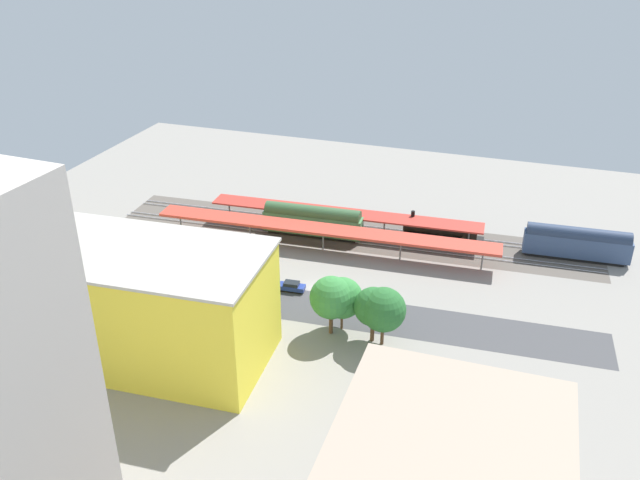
% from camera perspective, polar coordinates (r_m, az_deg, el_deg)
% --- Properties ---
extents(ground_plane, '(145.16, 145.16, 0.00)m').
position_cam_1_polar(ground_plane, '(108.76, -0.33, -4.16)').
color(ground_plane, gray).
rests_on(ground_plane, ground).
extents(rail_bed, '(91.39, 19.29, 0.01)m').
position_cam_1_polar(rail_bed, '(126.56, 2.78, 0.54)').
color(rail_bed, '#5B544C').
rests_on(rail_bed, ground).
extents(street_asphalt, '(91.09, 14.26, 0.01)m').
position_cam_1_polar(street_asphalt, '(104.28, -1.33, -5.65)').
color(street_asphalt, '#424244').
rests_on(street_asphalt, ground).
extents(track_rails, '(90.58, 12.87, 0.12)m').
position_cam_1_polar(track_rails, '(126.48, 2.78, 0.61)').
color(track_rails, '#9E9EA8').
rests_on(track_rails, ground).
extents(platform_canopy_near, '(62.55, 8.11, 4.26)m').
position_cam_1_polar(platform_canopy_near, '(118.99, 0.27, 0.92)').
color(platform_canopy_near, '#C63D2D').
rests_on(platform_canopy_near, ground).
extents(platform_canopy_far, '(51.94, 7.60, 4.11)m').
position_cam_1_polar(platform_canopy_far, '(125.52, 2.06, 2.30)').
color(platform_canopy_far, '#B73328').
rests_on(platform_canopy_far, ground).
extents(locomotive, '(14.91, 3.62, 5.14)m').
position_cam_1_polar(locomotive, '(125.50, 10.54, 0.78)').
color(locomotive, black).
rests_on(locomotive, ground).
extents(passenger_coach, '(18.07, 3.86, 6.03)m').
position_cam_1_polar(passenger_coach, '(124.54, 21.13, -0.20)').
color(passenger_coach, black).
rests_on(passenger_coach, ground).
extents(freight_coach_far, '(19.00, 4.07, 6.01)m').
position_cam_1_polar(freight_coach_far, '(124.46, -0.64, 1.71)').
color(freight_coach_far, black).
rests_on(freight_coach_far, ground).
extents(parked_car_0, '(4.60, 2.19, 1.79)m').
position_cam_1_polar(parked_car_0, '(104.00, 4.67, -5.33)').
color(parked_car_0, black).
rests_on(parked_car_0, ground).
extents(parked_car_1, '(4.59, 2.22, 1.73)m').
position_cam_1_polar(parked_car_1, '(105.98, 1.25, -4.58)').
color(parked_car_1, black).
rests_on(parked_car_1, ground).
extents(parked_car_2, '(4.45, 2.07, 1.56)m').
position_cam_1_polar(parked_car_2, '(107.94, -2.44, -4.02)').
color(parked_car_2, black).
rests_on(parked_car_2, ground).
extents(parked_car_3, '(4.21, 2.01, 1.80)m').
position_cam_1_polar(parked_car_3, '(110.03, -5.60, -3.42)').
color(parked_car_3, black).
rests_on(parked_car_3, ground).
extents(construction_building, '(39.18, 18.80, 15.75)m').
position_cam_1_polar(construction_building, '(93.96, -16.24, -5.18)').
color(construction_building, yellow).
rests_on(construction_building, ground).
extents(construction_roof_slab, '(39.81, 19.44, 0.40)m').
position_cam_1_polar(construction_roof_slab, '(90.09, -16.89, -0.81)').
color(construction_roof_slab, '#B7B2A8').
rests_on(construction_roof_slab, construction_building).
extents(box_truck_0, '(9.51, 3.86, 3.38)m').
position_cam_1_polar(box_truck_0, '(114.92, -18.57, -2.92)').
color(box_truck_0, black).
rests_on(box_truck_0, ground).
extents(box_truck_1, '(10.31, 3.46, 3.61)m').
position_cam_1_polar(box_truck_1, '(109.50, -13.70, -3.72)').
color(box_truck_1, black).
rests_on(box_truck_1, ground).
extents(street_tree_0, '(4.02, 4.02, 6.92)m').
position_cam_1_polar(street_tree_0, '(105.15, -12.36, -2.95)').
color(street_tree_0, brown).
rests_on(street_tree_0, ground).
extents(street_tree_1, '(6.06, 6.06, 8.30)m').
position_cam_1_polar(street_tree_1, '(96.30, 1.91, -4.98)').
color(street_tree_1, brown).
rests_on(street_tree_1, ground).
extents(street_tree_2, '(5.59, 5.59, 8.47)m').
position_cam_1_polar(street_tree_2, '(93.84, 4.59, -5.72)').
color(street_tree_2, brown).
rests_on(street_tree_2, ground).
extents(street_tree_3, '(6.34, 6.34, 8.93)m').
position_cam_1_polar(street_tree_3, '(93.14, 5.45, -5.96)').
color(street_tree_3, brown).
rests_on(street_tree_3, ground).
extents(street_tree_4, '(4.69, 4.69, 6.66)m').
position_cam_1_polar(street_tree_4, '(99.03, -5.15, -4.76)').
color(street_tree_4, brown).
rests_on(street_tree_4, ground).
extents(street_tree_5, '(6.22, 6.22, 9.11)m').
position_cam_1_polar(street_tree_5, '(94.97, 0.97, -4.95)').
color(street_tree_5, brown).
rests_on(street_tree_5, ground).
extents(traffic_light, '(0.50, 0.36, 6.19)m').
position_cam_1_polar(traffic_light, '(105.72, -11.67, -3.17)').
color(traffic_light, '#333333').
rests_on(traffic_light, ground).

